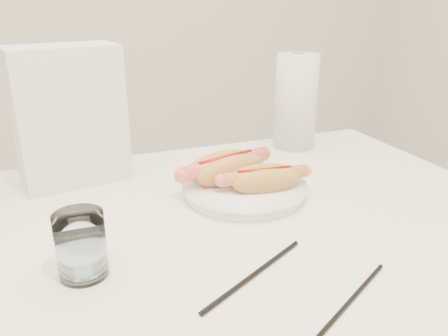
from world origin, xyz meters
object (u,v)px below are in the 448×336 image
object	(u,v)px
plate	(245,190)
water_glass	(81,245)
hotdog_right	(264,179)
table	(196,259)
paper_towel_roll	(296,102)
hotdog_left	(225,168)
napkin_box	(69,116)

from	to	relation	value
plate	water_glass	xyz separation A→B (m)	(-0.31, -0.16, 0.04)
hotdog_right	water_glass	size ratio (longest dim) A/B	1.81
table	water_glass	bearing A→B (deg)	-158.53
table	hotdog_right	world-z (taller)	hotdog_right
plate	paper_towel_roll	size ratio (longest dim) A/B	1.00
table	hotdog_left	world-z (taller)	hotdog_left
plate	hotdog_left	distance (m)	0.06
table	hotdog_left	bearing A→B (deg)	51.45
water_glass	napkin_box	distance (m)	0.37
table	water_glass	xyz separation A→B (m)	(-0.18, -0.07, 0.11)
paper_towel_roll	hotdog_left	bearing A→B (deg)	-143.71
table	napkin_box	distance (m)	0.39
table	paper_towel_roll	world-z (taller)	paper_towel_roll
napkin_box	hotdog_left	bearing A→B (deg)	-40.29
table	plate	size ratio (longest dim) A/B	5.19
table	hotdog_right	bearing A→B (deg)	22.02
plate	table	bearing A→B (deg)	-144.58
hotdog_left	paper_towel_roll	world-z (taller)	paper_towel_roll
hotdog_right	hotdog_left	bearing A→B (deg)	131.26
paper_towel_roll	hotdog_right	bearing A→B (deg)	-128.86
plate	hotdog_right	xyz separation A→B (m)	(0.03, -0.03, 0.03)
plate	hotdog_left	bearing A→B (deg)	120.83
table	plate	bearing A→B (deg)	35.42
water_glass	paper_towel_roll	xyz separation A→B (m)	(0.55, 0.39, 0.07)
plate	hotdog_left	world-z (taller)	hotdog_left
plate	hotdog_right	size ratio (longest dim) A/B	1.37
table	napkin_box	xyz separation A→B (m)	(-0.17, 0.29, 0.20)
hotdog_left	hotdog_right	xyz separation A→B (m)	(0.05, -0.07, -0.00)
table	paper_towel_roll	bearing A→B (deg)	41.47
hotdog_right	napkin_box	world-z (taller)	napkin_box
hotdog_left	paper_towel_roll	xyz separation A→B (m)	(0.26, 0.19, 0.07)
paper_towel_roll	plate	bearing A→B (deg)	-135.64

